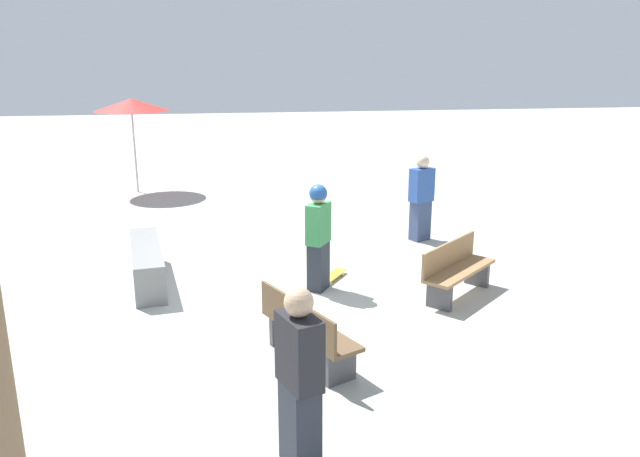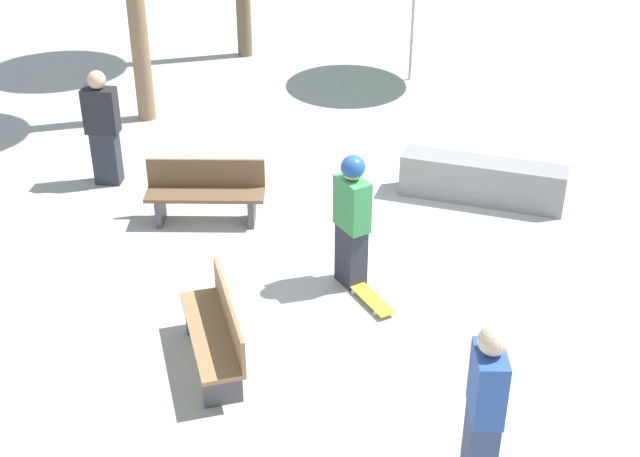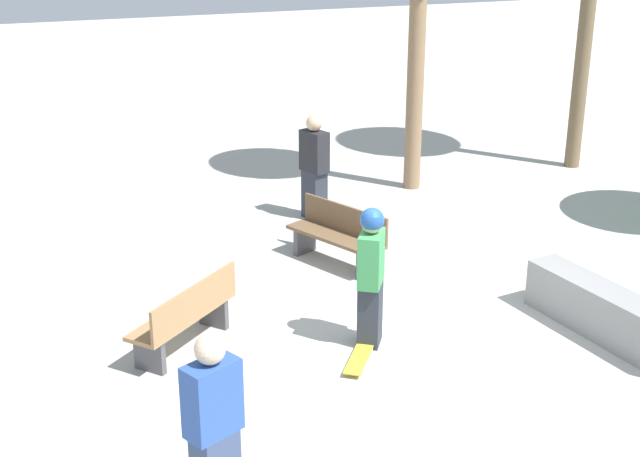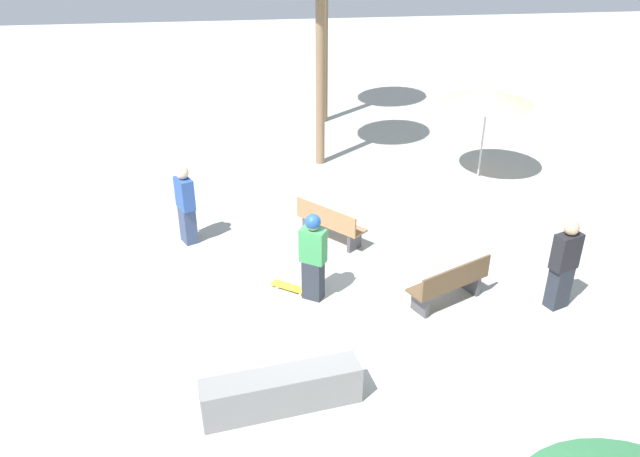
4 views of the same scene
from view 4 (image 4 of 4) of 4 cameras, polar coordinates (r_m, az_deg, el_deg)
ground_plane at (r=11.15m, az=-1.71°, el=-8.01°), size 60.00×60.00×0.00m
skater_main at (r=11.13m, az=-0.64°, el=-2.36°), size 0.52×0.46×1.71m
skateboard at (r=11.80m, az=-2.68°, el=-5.40°), size 0.77×0.62×0.07m
concrete_ledge at (r=9.24m, az=-3.53°, el=-14.61°), size 2.35×0.81×0.61m
bench_near at (r=13.24m, az=0.90°, el=0.47°), size 1.39×1.49×0.85m
bench_far at (r=11.46m, az=11.78°, el=-4.97°), size 1.63×1.09×0.85m
shade_umbrella_tan at (r=16.39m, az=15.13°, el=11.65°), size 2.25×2.25×2.38m
bystander_watching at (r=11.73m, az=21.37°, el=-3.11°), size 0.53×0.41×1.73m
bystander_far at (r=13.32m, az=-12.16°, el=2.08°), size 0.44×0.54×1.73m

